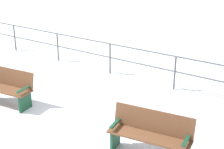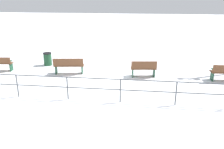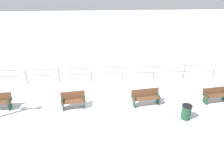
# 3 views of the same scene
# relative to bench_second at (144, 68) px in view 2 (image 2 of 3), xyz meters

# --- Properties ---
(ground_plane) EXTENTS (80.00, 80.00, 0.00)m
(ground_plane) POSITION_rel_bench_second_xyz_m (-0.03, 2.08, -0.47)
(ground_plane) COLOR white
(ground_plane) RESTS_ON ground
(bench_second) EXTENTS (0.72, 1.42, 0.93)m
(bench_second) POSITION_rel_bench_second_xyz_m (0.00, 0.00, 0.00)
(bench_second) COLOR brown
(bench_second) RESTS_ON ground
(bench_third) EXTENTS (0.72, 1.72, 0.94)m
(bench_third) POSITION_rel_bench_second_xyz_m (-0.02, 4.15, 0.03)
(bench_third) COLOR brown
(bench_third) RESTS_ON ground
(waterfront_railing) EXTENTS (0.05, 15.80, 1.03)m
(waterfront_railing) POSITION_rel_bench_second_xyz_m (-3.31, 2.08, 0.23)
(waterfront_railing) COLOR #4C5156
(waterfront_railing) RESTS_ON ground
(trash_bin) EXTENTS (0.51, 0.51, 0.80)m
(trash_bin) POSITION_rel_bench_second_xyz_m (1.46, 5.97, -0.07)
(trash_bin) COLOR #1E4C2D
(trash_bin) RESTS_ON ground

